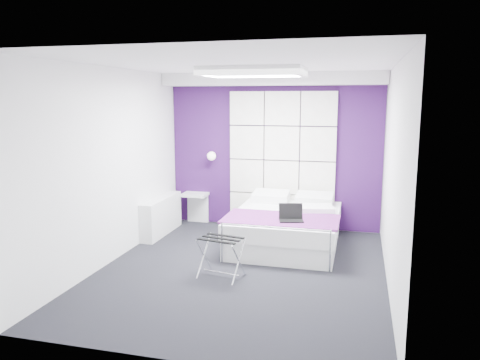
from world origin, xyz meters
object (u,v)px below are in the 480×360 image
(luggage_rack, at_px, (221,257))
(wall_lamp, at_px, (212,156))
(laptop, at_px, (292,217))
(bed, at_px, (286,227))
(radiator, at_px, (161,216))
(nightstand, at_px, (195,195))

(luggage_rack, bearing_deg, wall_lamp, 121.30)
(luggage_rack, bearing_deg, laptop, 61.87)
(wall_lamp, distance_m, bed, 1.93)
(wall_lamp, distance_m, radiator, 1.35)
(wall_lamp, relative_size, bed, 0.08)
(luggage_rack, xyz_separation_m, laptop, (0.74, 0.90, 0.35))
(wall_lamp, relative_size, radiator, 0.12)
(radiator, xyz_separation_m, luggage_rack, (1.50, -1.58, -0.05))
(radiator, height_order, nightstand, radiator)
(bed, bearing_deg, wall_lamp, 148.48)
(bed, distance_m, laptop, 0.66)
(bed, height_order, luggage_rack, bed)
(bed, relative_size, luggage_rack, 3.77)
(nightstand, bearing_deg, luggage_rack, -63.06)
(radiator, xyz_separation_m, bed, (2.08, -0.12, -0.01))
(luggage_rack, bearing_deg, radiator, 144.64)
(nightstand, relative_size, luggage_rack, 0.85)
(wall_lamp, bearing_deg, laptop, -41.96)
(bed, xyz_separation_m, laptop, (0.16, -0.55, 0.31))
(bed, bearing_deg, nightstand, 154.31)
(nightstand, height_order, laptop, laptop)
(laptop, bearing_deg, nightstand, 129.85)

